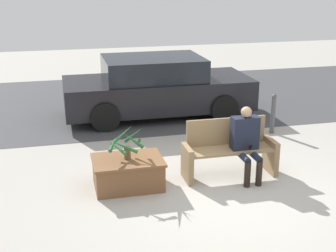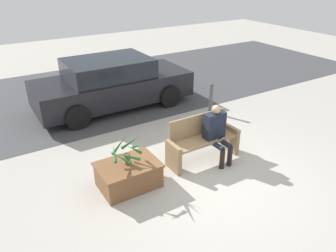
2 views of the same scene
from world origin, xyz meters
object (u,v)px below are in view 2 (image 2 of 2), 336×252
(parked_car, at_px, (112,83))
(planter_box, at_px, (128,174))
(potted_plant, at_px, (127,151))
(bench, at_px, (202,140))
(person_seated, at_px, (217,130))
(bollard_post, at_px, (211,97))

(parked_car, bearing_deg, planter_box, -109.03)
(potted_plant, bearing_deg, bench, 2.55)
(parked_car, bearing_deg, potted_plant, -109.18)
(person_seated, xyz_separation_m, bollard_post, (1.46, 2.00, -0.24))
(person_seated, relative_size, parked_car, 0.28)
(bench, bearing_deg, parked_car, 97.02)
(potted_plant, bearing_deg, person_seated, -2.74)
(bench, bearing_deg, potted_plant, -177.45)
(planter_box, bearing_deg, potted_plant, -138.78)
(bench, height_order, bollard_post, bench)
(parked_car, distance_m, bollard_post, 2.85)
(bench, xyz_separation_m, planter_box, (-1.75, -0.06, -0.19))
(person_seated, bearing_deg, planter_box, 176.84)
(bollard_post, bearing_deg, parked_car, 139.19)
(bollard_post, bearing_deg, planter_box, -151.15)
(person_seated, height_order, bollard_post, person_seated)
(bollard_post, bearing_deg, potted_plant, -151.08)
(planter_box, relative_size, bollard_post, 1.30)
(person_seated, distance_m, bollard_post, 2.49)
(planter_box, distance_m, parked_car, 3.99)
(person_seated, relative_size, potted_plant, 1.96)
(planter_box, bearing_deg, bollard_post, 28.85)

